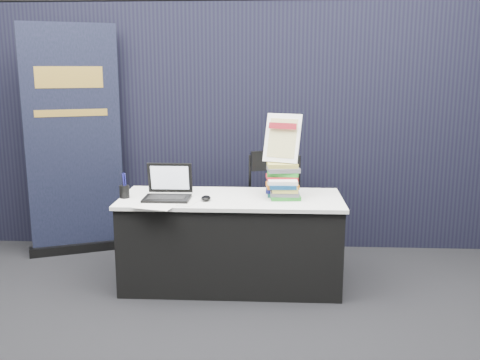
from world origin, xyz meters
name	(u,v)px	position (x,y,z in m)	size (l,w,h in m)	color
floor	(226,312)	(0.00, 0.00, 0.00)	(8.00, 8.00, 0.00)	black
wall_back	(248,71)	(0.00, 4.00, 1.75)	(8.00, 0.02, 3.50)	#ADACA3
drape_partition	(238,128)	(0.00, 1.60, 1.20)	(6.00, 0.08, 2.40)	black
display_table	(231,241)	(0.00, 0.55, 0.38)	(1.80, 0.75, 0.75)	black
laptop	(168,191)	(-0.51, 0.47, 0.81)	(0.37, 0.29, 0.28)	black
mouse	(206,198)	(-0.19, 0.42, 0.77)	(0.08, 0.12, 0.04)	black
brochure_left	(155,206)	(-0.56, 0.22, 0.75)	(0.29, 0.21, 0.00)	silver
brochure_mid	(177,202)	(-0.41, 0.35, 0.75)	(0.29, 0.21, 0.00)	silver
brochure_right	(173,196)	(-0.48, 0.54, 0.75)	(0.30, 0.21, 0.00)	white
pen_cup	(124,192)	(-0.86, 0.47, 0.80)	(0.08, 0.08, 0.10)	black
book_stack_tall	(282,179)	(0.41, 0.63, 0.89)	(0.26, 0.20, 0.27)	#195F58
book_stack_short	(284,190)	(0.43, 0.50, 0.83)	(0.23, 0.18, 0.16)	#207A24
info_sign	(282,139)	(0.41, 0.66, 1.22)	(0.32, 0.22, 0.41)	black
pullup_banner	(75,155)	(-1.55, 1.27, 0.97)	(0.90, 0.44, 2.19)	black
stacking_chair	(274,205)	(0.36, 0.96, 0.58)	(0.61, 0.63, 1.05)	black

